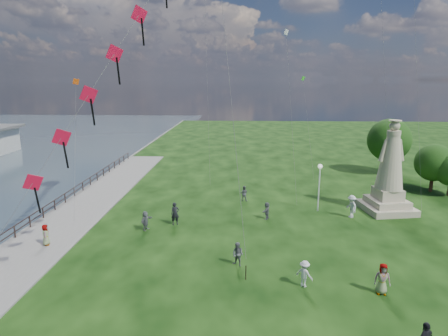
{
  "coord_description": "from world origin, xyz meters",
  "views": [
    {
      "loc": [
        0.13,
        -16.75,
        11.34
      ],
      "look_at": [
        -1.0,
        8.0,
        5.5
      ],
      "focal_mm": 30.0,
      "sensor_mm": 36.0,
      "label": 1
    }
  ],
  "objects_px": {
    "person_1": "(238,254)",
    "person_9": "(379,204)",
    "person_5": "(146,221)",
    "person_8": "(351,206)",
    "person_6": "(175,214)",
    "statue": "(389,178)",
    "person_4": "(382,279)",
    "person_7": "(244,193)",
    "person_2": "(304,274)",
    "lamppost": "(320,177)",
    "person_10": "(46,236)",
    "person_11": "(267,211)"
  },
  "relations": [
    {
      "from": "person_1",
      "to": "person_9",
      "type": "relative_size",
      "value": 1.04
    },
    {
      "from": "person_5",
      "to": "person_8",
      "type": "distance_m",
      "value": 17.02
    },
    {
      "from": "person_6",
      "to": "person_9",
      "type": "xyz_separation_m",
      "value": [
        17.38,
        3.61,
        -0.18
      ]
    },
    {
      "from": "statue",
      "to": "person_4",
      "type": "relative_size",
      "value": 4.62
    },
    {
      "from": "person_6",
      "to": "person_8",
      "type": "distance_m",
      "value": 14.73
    },
    {
      "from": "person_4",
      "to": "person_6",
      "type": "bearing_deg",
      "value": 151.37
    },
    {
      "from": "person_7",
      "to": "statue",
      "type": "bearing_deg",
      "value": 179.39
    },
    {
      "from": "person_2",
      "to": "person_8",
      "type": "bearing_deg",
      "value": -79.81
    },
    {
      "from": "lamppost",
      "to": "person_5",
      "type": "distance_m",
      "value": 15.23
    },
    {
      "from": "statue",
      "to": "person_8",
      "type": "relative_size",
      "value": 4.14
    },
    {
      "from": "person_10",
      "to": "person_11",
      "type": "height_order",
      "value": "person_10"
    },
    {
      "from": "statue",
      "to": "person_8",
      "type": "height_order",
      "value": "statue"
    },
    {
      "from": "person_6",
      "to": "person_8",
      "type": "bearing_deg",
      "value": -12.76
    },
    {
      "from": "person_7",
      "to": "person_11",
      "type": "distance_m",
      "value": 5.09
    },
    {
      "from": "statue",
      "to": "person_11",
      "type": "xyz_separation_m",
      "value": [
        -10.74,
        -2.48,
        -2.32
      ]
    },
    {
      "from": "person_5",
      "to": "person_7",
      "type": "distance_m",
      "value": 10.73
    },
    {
      "from": "statue",
      "to": "lamppost",
      "type": "xyz_separation_m",
      "value": [
        -6.08,
        -0.26,
        0.03
      ]
    },
    {
      "from": "person_4",
      "to": "person_7",
      "type": "distance_m",
      "value": 17.38
    },
    {
      "from": "statue",
      "to": "person_6",
      "type": "relative_size",
      "value": 4.4
    },
    {
      "from": "person_6",
      "to": "lamppost",
      "type": "bearing_deg",
      "value": -4.06
    },
    {
      "from": "person_4",
      "to": "person_10",
      "type": "height_order",
      "value": "person_4"
    },
    {
      "from": "statue",
      "to": "person_7",
      "type": "bearing_deg",
      "value": 160.34
    },
    {
      "from": "person_11",
      "to": "person_1",
      "type": "bearing_deg",
      "value": 3.79
    },
    {
      "from": "person_4",
      "to": "person_11",
      "type": "bearing_deg",
      "value": 123.97
    },
    {
      "from": "person_5",
      "to": "person_9",
      "type": "bearing_deg",
      "value": -58.2
    },
    {
      "from": "lamppost",
      "to": "person_11",
      "type": "height_order",
      "value": "lamppost"
    },
    {
      "from": "person_4",
      "to": "person_10",
      "type": "relative_size",
      "value": 1.17
    },
    {
      "from": "person_1",
      "to": "person_11",
      "type": "distance_m",
      "value": 8.55
    },
    {
      "from": "person_4",
      "to": "person_6",
      "type": "distance_m",
      "value": 15.99
    },
    {
      "from": "person_7",
      "to": "person_10",
      "type": "relative_size",
      "value": 0.99
    },
    {
      "from": "person_10",
      "to": "person_11",
      "type": "relative_size",
      "value": 1.04
    },
    {
      "from": "person_5",
      "to": "person_10",
      "type": "bearing_deg",
      "value": 135.26
    },
    {
      "from": "person_8",
      "to": "person_10",
      "type": "height_order",
      "value": "person_8"
    },
    {
      "from": "person_9",
      "to": "person_11",
      "type": "xyz_separation_m",
      "value": [
        -9.95,
        -2.02,
        -0.02
      ]
    },
    {
      "from": "statue",
      "to": "person_7",
      "type": "relative_size",
      "value": 5.42
    },
    {
      "from": "person_9",
      "to": "person_10",
      "type": "relative_size",
      "value": 0.98
    },
    {
      "from": "person_10",
      "to": "person_6",
      "type": "bearing_deg",
      "value": -80.62
    },
    {
      "from": "lamppost",
      "to": "person_9",
      "type": "xyz_separation_m",
      "value": [
        5.29,
        -0.19,
        -2.33
      ]
    },
    {
      "from": "person_6",
      "to": "person_11",
      "type": "bearing_deg",
      "value": -9.43
    },
    {
      "from": "person_5",
      "to": "person_11",
      "type": "relative_size",
      "value": 1.05
    },
    {
      "from": "statue",
      "to": "person_1",
      "type": "relative_size",
      "value": 5.28
    },
    {
      "from": "statue",
      "to": "person_5",
      "type": "distance_m",
      "value": 21.07
    },
    {
      "from": "person_7",
      "to": "person_8",
      "type": "distance_m",
      "value": 9.9
    },
    {
      "from": "person_5",
      "to": "person_7",
      "type": "xyz_separation_m",
      "value": [
        7.64,
        7.53,
        -0.02
      ]
    },
    {
      "from": "lamppost",
      "to": "person_9",
      "type": "relative_size",
      "value": 2.89
    },
    {
      "from": "person_4",
      "to": "person_9",
      "type": "distance_m",
      "value": 13.77
    },
    {
      "from": "person_7",
      "to": "person_6",
      "type": "bearing_deg",
      "value": 58.24
    },
    {
      "from": "person_5",
      "to": "person_11",
      "type": "bearing_deg",
      "value": -55.72
    },
    {
      "from": "lamppost",
      "to": "person_7",
      "type": "distance_m",
      "value": 7.39
    },
    {
      "from": "person_1",
      "to": "person_4",
      "type": "relative_size",
      "value": 0.88
    }
  ]
}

